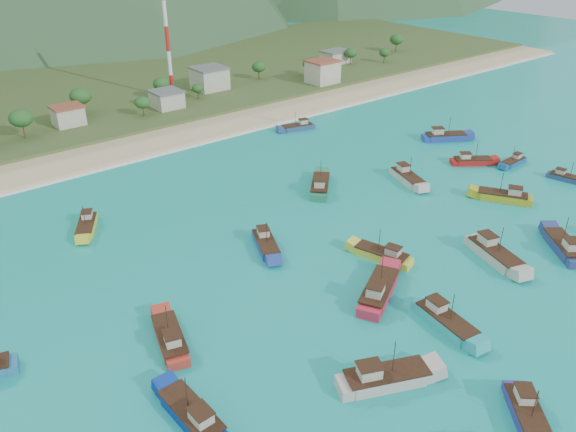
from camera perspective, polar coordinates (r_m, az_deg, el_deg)
ground at (r=95.05m, az=4.42°, el=-6.49°), size 600.00×600.00×0.00m
beach at (r=155.48m, az=-15.87°, el=6.71°), size 400.00×18.00×1.20m
land at (r=210.72m, az=-22.89°, el=11.08°), size 400.00×110.00×2.40m
surf_line at (r=147.28m, az=-14.33°, el=5.72°), size 400.00×2.50×0.08m
village at (r=179.04m, az=-16.17°, el=11.07°), size 212.26×32.17×7.44m
vegetation at (r=177.39m, az=-18.11°, el=10.73°), size 275.65×25.47×8.38m
radio_tower at (r=186.73m, az=-12.28°, el=18.33°), size 1.20×1.20×45.27m
boat_2 at (r=162.84m, az=0.98°, el=8.99°), size 10.18×5.23×5.77m
boat_3 at (r=113.70m, az=26.22°, el=-2.85°), size 10.05×11.40×6.97m
boat_5 at (r=83.26m, az=-11.87°, el=-12.16°), size 6.26×11.64×6.60m
boat_7 at (r=91.49m, az=9.19°, el=-7.60°), size 13.07×9.38×7.56m
boat_12 at (r=87.78m, az=15.68°, el=-10.28°), size 5.11×11.73×6.70m
boat_13 at (r=106.32m, az=20.19°, el=-3.66°), size 7.39×12.94×7.34m
boat_16 at (r=103.17m, az=-2.27°, el=-2.91°), size 7.02×10.85×6.20m
boat_17 at (r=116.12m, az=-19.75°, el=-0.97°), size 7.30×10.07×5.84m
boat_18 at (r=129.01m, az=21.04°, el=1.82°), size 8.67×11.37×6.66m
boat_20 at (r=125.33m, az=3.28°, el=3.04°), size 11.05×10.95×7.10m
boat_22 at (r=72.41m, az=-9.67°, el=-19.42°), size 3.74×11.53×6.75m
boat_23 at (r=132.31m, az=12.01°, el=3.81°), size 7.00×11.83×6.72m
boat_25 at (r=101.22m, az=9.56°, el=-3.98°), size 6.00×11.02×6.24m
boat_26 at (r=146.08m, az=18.17°, el=5.28°), size 9.89×8.33×5.95m
boat_27 at (r=145.09m, az=26.44°, el=3.45°), size 4.11×8.77×4.99m
boat_28 at (r=149.49m, az=21.90°, el=5.08°), size 8.64×2.91×5.04m
boat_29 at (r=160.37m, az=15.64°, el=7.73°), size 12.07×9.43×7.11m
boat_30 at (r=77.13m, az=23.17°, el=-18.25°), size 9.35×10.04×6.27m
boat_33 at (r=76.72m, az=9.80°, el=-15.97°), size 12.78×8.36×7.31m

